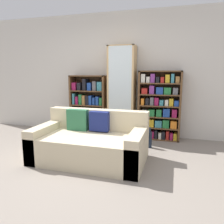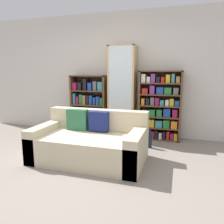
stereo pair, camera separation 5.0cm
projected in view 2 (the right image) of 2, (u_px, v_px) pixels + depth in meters
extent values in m
plane|color=gray|center=(76.00, 174.00, 3.07)|extent=(16.00, 16.00, 0.00)
cube|color=beige|center=(119.00, 75.00, 4.92)|extent=(6.88, 0.06, 2.70)
cube|color=beige|center=(89.00, 148.00, 3.50)|extent=(1.75, 0.99, 0.42)
cube|color=beige|center=(98.00, 119.00, 3.80)|extent=(1.75, 0.20, 0.35)
cube|color=beige|center=(47.00, 140.00, 3.71)|extent=(0.20, 0.99, 0.54)
cube|color=beige|center=(137.00, 149.00, 3.26)|extent=(0.20, 0.99, 0.54)
cube|color=#2D6B47|center=(77.00, 120.00, 3.74)|extent=(0.36, 0.12, 0.36)
cube|color=navy|center=(99.00, 121.00, 3.62)|extent=(0.32, 0.12, 0.32)
cube|color=brown|center=(74.00, 104.00, 5.15)|extent=(0.04, 0.32, 1.34)
cube|color=brown|center=(106.00, 105.00, 4.92)|extent=(0.04, 0.32, 1.34)
cube|color=brown|center=(89.00, 76.00, 4.91)|extent=(0.84, 0.32, 0.02)
cube|color=brown|center=(90.00, 132.00, 5.15)|extent=(0.84, 0.32, 0.02)
cube|color=brown|center=(92.00, 104.00, 5.18)|extent=(0.84, 0.01, 1.34)
cube|color=brown|center=(90.00, 118.00, 5.09)|extent=(0.76, 0.32, 0.02)
cube|color=brown|center=(89.00, 105.00, 5.03)|extent=(0.76, 0.32, 0.02)
cube|color=brown|center=(89.00, 91.00, 4.97)|extent=(0.76, 0.32, 0.02)
cube|color=#8E1947|center=(77.00, 127.00, 5.22)|extent=(0.07, 0.24, 0.17)
cube|color=gold|center=(79.00, 127.00, 5.20)|extent=(0.05, 0.24, 0.21)
cube|color=black|center=(82.00, 127.00, 5.17)|extent=(0.05, 0.24, 0.22)
cube|color=#8E1947|center=(85.00, 127.00, 5.15)|extent=(0.05, 0.24, 0.22)
cube|color=#1E4293|center=(88.00, 127.00, 5.13)|extent=(0.05, 0.24, 0.25)
cube|color=#237038|center=(91.00, 128.00, 5.11)|extent=(0.05, 0.24, 0.20)
cube|color=#1E4293|center=(94.00, 127.00, 5.08)|extent=(0.06, 0.24, 0.25)
cube|color=beige|center=(97.00, 128.00, 5.06)|extent=(0.06, 0.24, 0.21)
cube|color=#237038|center=(100.00, 129.00, 5.05)|extent=(0.06, 0.24, 0.18)
cube|color=#7A3384|center=(103.00, 130.00, 5.03)|extent=(0.06, 0.24, 0.16)
cube|color=olive|center=(78.00, 112.00, 5.14)|extent=(0.13, 0.24, 0.26)
cube|color=beige|center=(83.00, 112.00, 5.10)|extent=(0.09, 0.24, 0.25)
cube|color=black|center=(89.00, 113.00, 5.06)|extent=(0.11, 0.24, 0.21)
cube|color=#5B5B60|center=(95.00, 114.00, 5.02)|extent=(0.11, 0.24, 0.20)
cube|color=gold|center=(101.00, 114.00, 4.97)|extent=(0.11, 0.24, 0.23)
cube|color=teal|center=(76.00, 98.00, 5.09)|extent=(0.05, 0.24, 0.25)
cube|color=#8E1947|center=(79.00, 100.00, 5.08)|extent=(0.06, 0.24, 0.18)
cube|color=#237038|center=(83.00, 99.00, 5.05)|extent=(0.07, 0.24, 0.23)
cube|color=olive|center=(86.00, 100.00, 5.03)|extent=(0.07, 0.24, 0.21)
cube|color=black|center=(89.00, 100.00, 5.00)|extent=(0.07, 0.24, 0.20)
cube|color=#1E4293|center=(92.00, 100.00, 4.98)|extent=(0.06, 0.24, 0.21)
cube|color=#1E4293|center=(96.00, 101.00, 4.96)|extent=(0.05, 0.24, 0.17)
cube|color=#1E4293|center=(99.00, 100.00, 4.93)|extent=(0.07, 0.24, 0.19)
cube|color=#237038|center=(103.00, 101.00, 4.91)|extent=(0.06, 0.24, 0.17)
cube|color=#8E1947|center=(76.00, 86.00, 5.04)|extent=(0.10, 0.24, 0.17)
cube|color=black|center=(81.00, 86.00, 5.00)|extent=(0.08, 0.24, 0.17)
cube|color=black|center=(86.00, 85.00, 4.96)|extent=(0.08, 0.24, 0.26)
cube|color=#1E4293|center=(91.00, 86.00, 4.93)|extent=(0.09, 0.24, 0.17)
cube|color=#5B5B60|center=(96.00, 86.00, 4.89)|extent=(0.08, 0.24, 0.21)
cube|color=teal|center=(101.00, 86.00, 4.86)|extent=(0.11, 0.24, 0.19)
cube|color=tan|center=(111.00, 92.00, 4.80)|extent=(0.04, 0.36, 1.96)
cube|color=tan|center=(134.00, 93.00, 4.65)|extent=(0.04, 0.36, 1.96)
cube|color=tan|center=(123.00, 46.00, 4.56)|extent=(0.57, 0.36, 0.02)
cube|color=tan|center=(122.00, 135.00, 4.90)|extent=(0.57, 0.36, 0.02)
cube|color=tan|center=(124.00, 92.00, 4.89)|extent=(0.57, 0.01, 1.96)
cube|color=silver|center=(120.00, 93.00, 4.56)|extent=(0.49, 0.01, 1.94)
cube|color=tan|center=(122.00, 118.00, 4.83)|extent=(0.49, 0.32, 0.02)
cube|color=tan|center=(122.00, 101.00, 4.76)|extent=(0.49, 0.32, 0.02)
cube|color=tan|center=(122.00, 83.00, 4.69)|extent=(0.49, 0.32, 0.02)
cube|color=tan|center=(123.00, 65.00, 4.63)|extent=(0.49, 0.32, 0.02)
cylinder|color=silver|center=(115.00, 132.00, 4.95)|extent=(0.01, 0.01, 0.08)
cone|color=silver|center=(115.00, 128.00, 4.93)|extent=(0.08, 0.08, 0.10)
cylinder|color=silver|center=(120.00, 133.00, 4.92)|extent=(0.01, 0.01, 0.08)
cone|color=silver|center=(120.00, 129.00, 4.91)|extent=(0.08, 0.08, 0.10)
cylinder|color=silver|center=(124.00, 133.00, 4.87)|extent=(0.01, 0.01, 0.08)
cone|color=silver|center=(124.00, 129.00, 4.85)|extent=(0.08, 0.08, 0.10)
cylinder|color=silver|center=(129.00, 134.00, 4.84)|extent=(0.01, 0.01, 0.08)
cone|color=silver|center=(129.00, 130.00, 4.82)|extent=(0.08, 0.08, 0.10)
cylinder|color=silver|center=(114.00, 115.00, 4.89)|extent=(0.01, 0.01, 0.07)
cone|color=silver|center=(114.00, 112.00, 4.88)|extent=(0.05, 0.05, 0.09)
cylinder|color=silver|center=(117.00, 116.00, 4.87)|extent=(0.01, 0.01, 0.07)
cone|color=silver|center=(117.00, 112.00, 4.86)|extent=(0.05, 0.05, 0.09)
cylinder|color=silver|center=(120.00, 116.00, 4.83)|extent=(0.01, 0.01, 0.07)
cone|color=silver|center=(120.00, 113.00, 4.81)|extent=(0.05, 0.05, 0.09)
cylinder|color=silver|center=(124.00, 116.00, 4.82)|extent=(0.01, 0.01, 0.07)
cone|color=silver|center=(124.00, 113.00, 4.80)|extent=(0.05, 0.05, 0.09)
cylinder|color=silver|center=(127.00, 116.00, 4.81)|extent=(0.01, 0.01, 0.07)
cone|color=silver|center=(127.00, 113.00, 4.79)|extent=(0.05, 0.05, 0.09)
cylinder|color=silver|center=(130.00, 117.00, 4.77)|extent=(0.01, 0.01, 0.07)
cone|color=silver|center=(130.00, 113.00, 4.76)|extent=(0.05, 0.05, 0.09)
cylinder|color=silver|center=(114.00, 98.00, 4.81)|extent=(0.01, 0.01, 0.09)
cone|color=silver|center=(114.00, 94.00, 4.80)|extent=(0.06, 0.06, 0.11)
cylinder|color=silver|center=(118.00, 98.00, 4.77)|extent=(0.01, 0.01, 0.09)
cone|color=silver|center=(118.00, 94.00, 4.75)|extent=(0.06, 0.06, 0.11)
cylinder|color=silver|center=(122.00, 99.00, 4.74)|extent=(0.01, 0.01, 0.09)
cone|color=silver|center=(122.00, 94.00, 4.72)|extent=(0.06, 0.06, 0.11)
cylinder|color=silver|center=(126.00, 99.00, 4.73)|extent=(0.01, 0.01, 0.09)
cone|color=silver|center=(126.00, 94.00, 4.71)|extent=(0.06, 0.06, 0.11)
cylinder|color=silver|center=(131.00, 99.00, 4.72)|extent=(0.01, 0.01, 0.09)
cone|color=silver|center=(131.00, 94.00, 4.70)|extent=(0.06, 0.06, 0.11)
cylinder|color=silver|center=(115.00, 81.00, 4.72)|extent=(0.01, 0.01, 0.07)
cone|color=silver|center=(115.00, 78.00, 4.71)|extent=(0.08, 0.08, 0.08)
cylinder|color=silver|center=(120.00, 81.00, 4.71)|extent=(0.01, 0.01, 0.07)
cone|color=silver|center=(120.00, 78.00, 4.70)|extent=(0.08, 0.08, 0.08)
cylinder|color=silver|center=(125.00, 81.00, 4.69)|extent=(0.01, 0.01, 0.07)
cone|color=silver|center=(125.00, 78.00, 4.67)|extent=(0.08, 0.08, 0.08)
cylinder|color=silver|center=(130.00, 81.00, 4.62)|extent=(0.01, 0.01, 0.07)
cone|color=silver|center=(130.00, 78.00, 4.61)|extent=(0.08, 0.08, 0.08)
cylinder|color=silver|center=(115.00, 63.00, 4.66)|extent=(0.01, 0.01, 0.07)
cone|color=silver|center=(115.00, 59.00, 4.65)|extent=(0.08, 0.08, 0.09)
cylinder|color=silver|center=(120.00, 63.00, 4.65)|extent=(0.01, 0.01, 0.07)
cone|color=silver|center=(120.00, 59.00, 4.63)|extent=(0.08, 0.08, 0.09)
cylinder|color=silver|center=(125.00, 63.00, 4.60)|extent=(0.01, 0.01, 0.07)
cone|color=silver|center=(125.00, 59.00, 4.59)|extent=(0.08, 0.08, 0.09)
cylinder|color=silver|center=(130.00, 63.00, 4.56)|extent=(0.01, 0.01, 0.07)
cone|color=silver|center=(130.00, 59.00, 4.54)|extent=(0.08, 0.08, 0.09)
cube|color=brown|center=(140.00, 105.00, 4.68)|extent=(0.04, 0.32, 1.44)
cube|color=brown|center=(181.00, 107.00, 4.44)|extent=(0.04, 0.32, 1.44)
cube|color=brown|center=(161.00, 71.00, 4.43)|extent=(0.87, 0.32, 0.02)
cube|color=brown|center=(158.00, 138.00, 4.68)|extent=(0.87, 0.32, 0.02)
cube|color=brown|center=(160.00, 105.00, 4.70)|extent=(0.87, 0.01, 1.44)
cube|color=brown|center=(159.00, 127.00, 4.64)|extent=(0.79, 0.32, 0.02)
cube|color=brown|center=(159.00, 116.00, 4.60)|extent=(0.79, 0.32, 0.02)
cube|color=brown|center=(160.00, 106.00, 4.56)|extent=(0.79, 0.32, 0.02)
cube|color=brown|center=(160.00, 95.00, 4.52)|extent=(0.79, 0.32, 0.02)
cube|color=brown|center=(161.00, 83.00, 4.47)|extent=(0.79, 0.32, 0.02)
cube|color=olive|center=(143.00, 133.00, 4.76)|extent=(0.07, 0.24, 0.17)
cube|color=#237038|center=(146.00, 134.00, 4.74)|extent=(0.06, 0.24, 0.13)
cube|color=#5B5B60|center=(149.00, 133.00, 4.71)|extent=(0.06, 0.24, 0.17)
cube|color=#8E1947|center=(153.00, 134.00, 4.69)|extent=(0.06, 0.24, 0.15)
cube|color=black|center=(157.00, 134.00, 4.67)|extent=(0.06, 0.24, 0.18)
cube|color=beige|center=(161.00, 135.00, 4.65)|extent=(0.06, 0.24, 0.13)
cube|color=black|center=(164.00, 135.00, 4.62)|extent=(0.06, 0.24, 0.16)
cube|color=#AD231E|center=(168.00, 135.00, 4.60)|extent=(0.06, 0.24, 0.18)
cube|color=#8E1947|center=(172.00, 136.00, 4.58)|extent=(0.06, 0.24, 0.15)
cube|color=gold|center=(176.00, 136.00, 4.56)|extent=(0.07, 0.24, 0.14)
cube|color=#5B5B60|center=(145.00, 122.00, 4.70)|extent=(0.12, 0.24, 0.17)
cube|color=gold|center=(152.00, 123.00, 4.66)|extent=(0.13, 0.24, 0.16)
cube|color=teal|center=(159.00, 123.00, 4.61)|extent=(0.14, 0.24, 0.15)
cube|color=#237038|center=(166.00, 123.00, 4.57)|extent=(0.13, 0.24, 0.17)
cube|color=orange|center=(174.00, 124.00, 4.52)|extent=(0.12, 0.24, 0.16)
cube|color=beige|center=(145.00, 112.00, 4.67)|extent=(0.11, 0.24, 0.13)
cube|color=#237038|center=(152.00, 112.00, 4.62)|extent=(0.13, 0.24, 0.14)
cube|color=#237038|center=(160.00, 113.00, 4.57)|extent=(0.11, 0.24, 0.15)
cube|color=#1E4293|center=(167.00, 112.00, 4.53)|extent=(0.13, 0.24, 0.17)
cube|color=#8E1947|center=(175.00, 113.00, 4.48)|extent=(0.10, 0.24, 0.16)
cube|color=orange|center=(144.00, 101.00, 4.63)|extent=(0.06, 0.24, 0.14)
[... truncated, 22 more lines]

